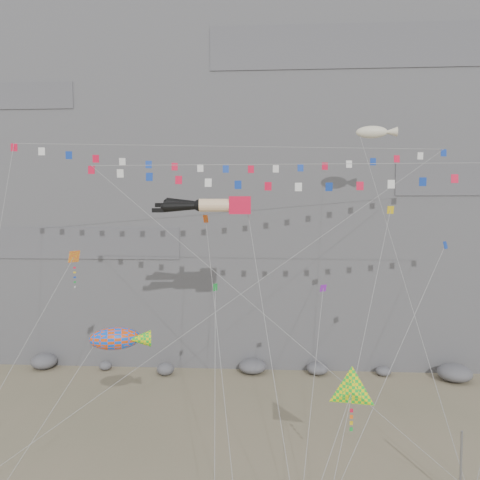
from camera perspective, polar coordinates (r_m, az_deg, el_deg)
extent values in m
plane|color=gray|center=(29.86, 0.38, -26.78)|extent=(120.00, 120.00, 0.00)
cube|color=slate|center=(58.62, 2.07, 13.27)|extent=(80.00, 28.00, 50.00)
cylinder|color=gray|center=(28.98, 25.33, -23.79)|extent=(0.12, 0.12, 3.85)
cube|color=red|center=(31.78, -0.02, 4.24)|extent=(1.56, 2.07, 1.17)
cylinder|color=beige|center=(31.24, -3.17, 4.25)|extent=(2.03, 0.98, 0.87)
sphere|color=black|center=(31.31, -5.00, 4.24)|extent=(0.79, 0.79, 0.79)
cone|color=black|center=(31.43, -7.13, 4.10)|extent=(2.41, 0.86, 0.81)
cube|color=black|center=(31.66, -9.97, 3.58)|extent=(0.79, 0.39, 0.29)
cylinder|color=beige|center=(32.41, -3.06, 4.22)|extent=(2.03, 0.98, 0.87)
sphere|color=black|center=(32.48, -4.82, 4.21)|extent=(0.79, 0.79, 0.79)
cone|color=black|center=(32.60, -6.88, 4.39)|extent=(2.43, 0.86, 0.87)
cube|color=black|center=(32.82, -9.63, 4.21)|extent=(0.79, 0.39, 0.29)
cylinder|color=gray|center=(25.90, 3.01, -12.87)|extent=(0.03, 0.03, 20.95)
cylinder|color=gray|center=(30.72, -14.28, -6.15)|extent=(0.03, 0.03, 27.26)
cylinder|color=gray|center=(29.16, 17.35, -8.47)|extent=(0.03, 0.03, 20.69)
cylinder|color=gray|center=(30.25, -26.18, -14.03)|extent=(0.03, 0.03, 14.95)
cylinder|color=gray|center=(29.18, -21.50, -19.56)|extent=(0.03, 0.03, 10.49)
cylinder|color=gray|center=(24.58, 10.16, -26.26)|extent=(0.03, 0.03, 8.74)
cylinder|color=gray|center=(32.08, 20.19, -4.60)|extent=(0.03, 0.03, 25.70)
cylinder|color=gray|center=(27.27, -2.57, -13.05)|extent=(0.03, 0.03, 20.29)
cylinder|color=gray|center=(27.30, 8.83, -17.99)|extent=(0.03, 0.03, 14.36)
cylinder|color=gray|center=(25.65, -3.08, -19.01)|extent=(0.03, 0.03, 13.91)
cylinder|color=gray|center=(27.39, 14.65, -12.40)|extent=(0.03, 0.03, 20.51)
cylinder|color=gray|center=(27.43, 17.84, -14.83)|extent=(0.03, 0.03, 17.98)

